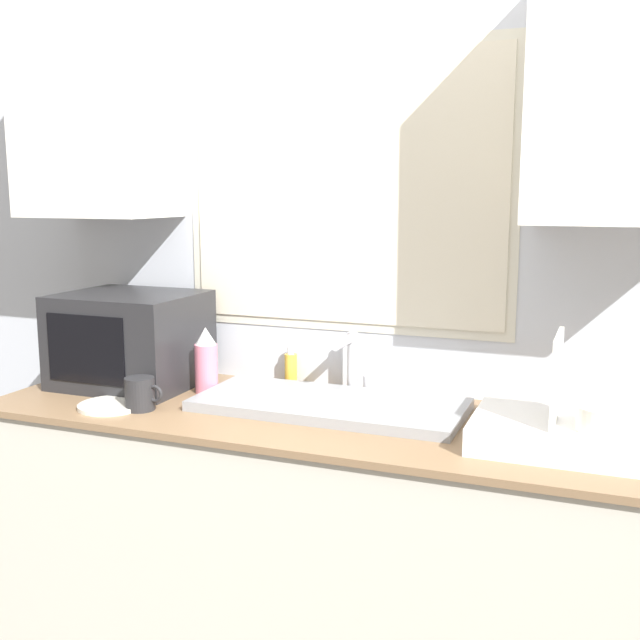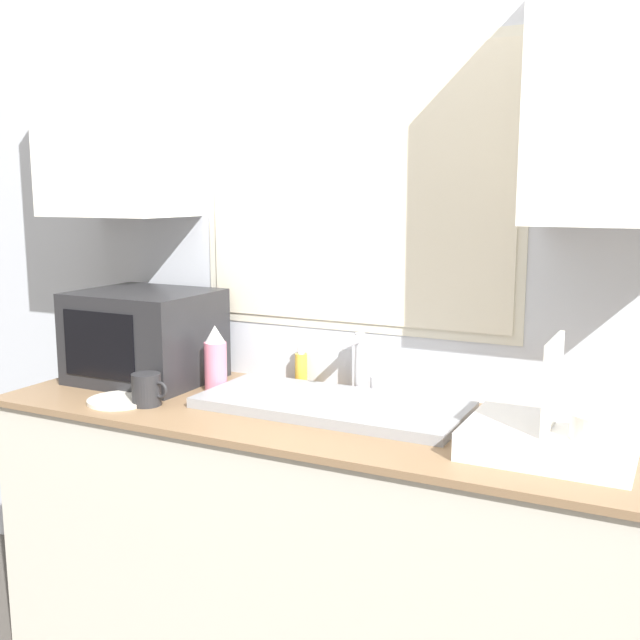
{
  "view_description": "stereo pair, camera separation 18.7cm",
  "coord_description": "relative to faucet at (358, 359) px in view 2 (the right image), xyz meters",
  "views": [
    {
      "loc": [
        0.81,
        -1.64,
        1.52
      ],
      "look_at": [
        0.05,
        0.28,
        1.17
      ],
      "focal_mm": 42.0,
      "sensor_mm": 36.0,
      "label": 1
    },
    {
      "loc": [
        0.98,
        -1.56,
        1.52
      ],
      "look_at": [
        0.05,
        0.28,
        1.17
      ],
      "focal_mm": 42.0,
      "sensor_mm": 36.0,
      "label": 2
    }
  ],
  "objects": [
    {
      "name": "sink_basin",
      "position": [
        -0.0,
        -0.18,
        -0.1
      ],
      "size": [
        0.79,
        0.35,
        0.03
      ],
      "color": "gray",
      "rests_on": "countertop"
    },
    {
      "name": "soap_bottle",
      "position": [
        -0.23,
        0.05,
        -0.06
      ],
      "size": [
        0.04,
        0.04,
        0.13
      ],
      "color": "gold",
      "rests_on": "countertop"
    },
    {
      "name": "faucet",
      "position": [
        0.0,
        0.0,
        0.0
      ],
      "size": [
        0.08,
        0.17,
        0.2
      ],
      "color": "#B7B7BC",
      "rests_on": "countertop"
    },
    {
      "name": "spray_bottle",
      "position": [
        -0.44,
        -0.14,
        -0.02
      ],
      "size": [
        0.07,
        0.07,
        0.21
      ],
      "color": "#D8728C",
      "rests_on": "countertop"
    },
    {
      "name": "small_plate",
      "position": [
        -0.62,
        -0.4,
        -0.11
      ],
      "size": [
        0.19,
        0.19,
        0.01
      ],
      "color": "silver",
      "rests_on": "countertop"
    },
    {
      "name": "wall_back",
      "position": [
        -0.06,
        0.08,
        0.38
      ],
      "size": [
        6.0,
        0.38,
        2.6
      ],
      "color": "silver",
      "rests_on": "ground_plane"
    },
    {
      "name": "mug_near_sink",
      "position": [
        -0.52,
        -0.38,
        -0.07
      ],
      "size": [
        0.12,
        0.09,
        0.1
      ],
      "color": "#262628",
      "rests_on": "countertop"
    },
    {
      "name": "microwave",
      "position": [
        -0.72,
        -0.14,
        0.03
      ],
      "size": [
        0.44,
        0.38,
        0.31
      ],
      "color": "#232326",
      "rests_on": "countertop"
    },
    {
      "name": "dish_rack",
      "position": [
        0.64,
        -0.29,
        -0.07
      ],
      "size": [
        0.4,
        0.31,
        0.29
      ],
      "color": "white",
      "rests_on": "countertop"
    },
    {
      "name": "countertop",
      "position": [
        -0.06,
        -0.22,
        -0.56
      ],
      "size": [
        1.92,
        0.65,
        0.89
      ],
      "color": "beige",
      "rests_on": "ground_plane"
    }
  ]
}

